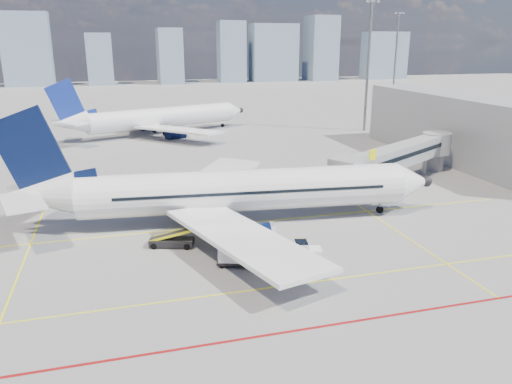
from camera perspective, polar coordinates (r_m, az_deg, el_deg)
The scene contains 13 objects.
ground at distance 43.67m, azimuth 1.05°, elevation -7.13°, with size 420.00×420.00×0.00m, color gray.
apron_markings at distance 40.13m, azimuth 1.88°, elevation -9.39°, with size 90.00×35.12×0.01m.
jet_bridge at distance 66.80m, azimuth 16.44°, elevation 4.04°, with size 23.55×15.78×6.30m.
terminal_block at distance 83.29m, azimuth 22.93°, elevation 6.70°, with size 10.00×42.00×10.00m.
floodlight_mast_ne at distance 105.64m, azimuth 12.70°, elevation 14.17°, with size 3.20×0.61×25.45m.
floodlight_mast_far at distance 149.38m, azimuth 15.67°, elevation 14.62°, with size 3.20×0.61×25.45m.
distant_skyline at distance 229.80m, azimuth -9.42°, elevation 15.13°, with size 254.51×15.97×29.41m.
main_aircraft at distance 50.26m, azimuth -3.43°, elevation 0.01°, with size 43.75×38.06×12.79m.
second_aircraft at distance 101.25m, azimuth -11.41°, elevation 8.24°, with size 39.58×33.62×11.97m.
baggage_tug at distance 42.33m, azimuth 5.59°, elevation -6.78°, with size 2.76×2.01×1.75m.
cargo_dolly at distance 41.24m, azimuth -1.71°, elevation -6.84°, with size 4.26×2.95×2.14m.
belt_loader at distance 45.61m, azimuth -9.44°, elevation -5.48°, with size 5.67×2.89×2.29m.
ramp_worker at distance 43.32m, azimuth 5.15°, elevation -6.20°, with size 0.61×0.40×1.66m, color gold.
Camera 1 is at (-11.56, -38.21, 17.71)m, focal length 35.00 mm.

